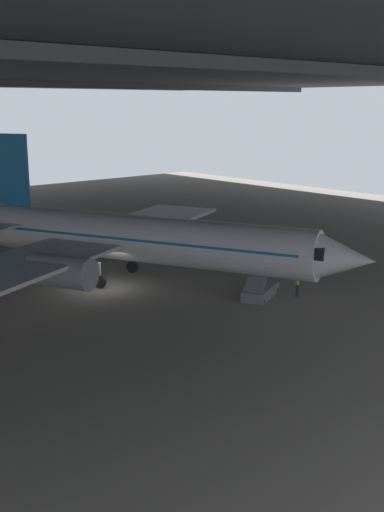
{
  "coord_description": "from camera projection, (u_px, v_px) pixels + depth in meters",
  "views": [
    {
      "loc": [
        -23.41,
        -35.72,
        12.54
      ],
      "look_at": [
        4.38,
        -4.29,
        2.4
      ],
      "focal_mm": 44.38,
      "sensor_mm": 36.0,
      "label": 1
    }
  ],
  "objects": [
    {
      "name": "boarding_stairs",
      "position": [
        261.0,
        286.0,
        42.05
      ],
      "size": [
        4.19,
        2.89,
        4.42
      ],
      "color": "slate",
      "rests_on": "ground_plane"
    },
    {
      "name": "hangar_structure",
      "position": [
        0.0,
        64.0,
        50.35
      ],
      "size": [
        121.0,
        99.0,
        16.22
      ],
      "color": "#4C4F54",
      "rests_on": "ground_plane"
    },
    {
      "name": "crew_worker_by_stairs",
      "position": [
        297.0,
        283.0,
        41.9
      ],
      "size": [
        0.49,
        0.37,
        1.72
      ],
      "color": "#232838",
      "rests_on": "ground_plane"
    },
    {
      "name": "airplane_main",
      "position": [
        138.0,
        239.0,
        44.67
      ],
      "size": [
        30.81,
        30.78,
        10.34
      ],
      "color": "white",
      "rests_on": "ground_plane"
    },
    {
      "name": "ground_plane",
      "position": [
        104.0,
        288.0,
        44.03
      ],
      "size": [
        110.0,
        110.0,
        0.0
      ],
      "primitive_type": "plane",
      "color": "gray"
    }
  ]
}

